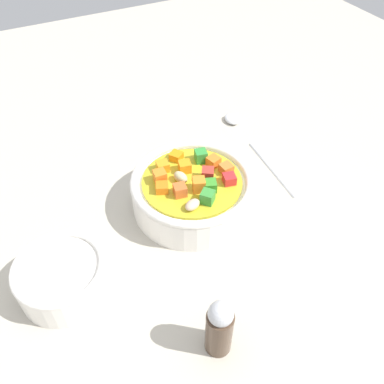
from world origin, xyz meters
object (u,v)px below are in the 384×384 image
object	(u,v)px
spoon	(247,138)
pepper_shaker	(219,328)
soup_bowl_main	(192,191)
side_bowl_small	(62,277)

from	to	relation	value
spoon	pepper_shaker	distance (cm)	34.72
soup_bowl_main	side_bowl_small	bearing A→B (deg)	105.41
spoon	side_bowl_small	bearing A→B (deg)	117.20
side_bowl_small	spoon	bearing A→B (deg)	-66.99
spoon	pepper_shaker	xyz separation A→B (cm)	(-27.50, 20.92, 3.39)
soup_bowl_main	spoon	size ratio (longest dim) A/B	0.74
spoon	pepper_shaker	bearing A→B (deg)	146.94
soup_bowl_main	side_bowl_small	world-z (taller)	soup_bowl_main
side_bowl_small	pepper_shaker	distance (cm)	18.15
side_bowl_small	soup_bowl_main	bearing A→B (deg)	-74.59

